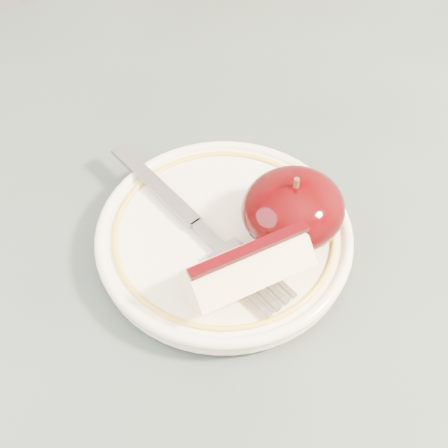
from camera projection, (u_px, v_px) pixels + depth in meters
table at (295, 328)px, 0.53m from camera, size 0.90×0.90×0.75m
plate at (224, 236)px, 0.47m from camera, size 0.19×0.19×0.02m
apple_half at (293, 209)px, 0.45m from camera, size 0.08×0.07×0.06m
apple_wedge at (249, 267)px, 0.42m from camera, size 0.09×0.05×0.04m
fork at (197, 224)px, 0.46m from camera, size 0.04×0.20×0.00m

